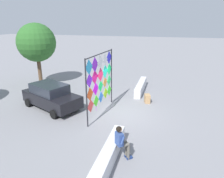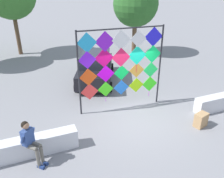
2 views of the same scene
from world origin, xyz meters
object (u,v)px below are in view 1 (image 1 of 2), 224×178
at_px(tree_palm_like, 36,44).
at_px(cardboard_box_large, 147,99).
at_px(parked_car, 51,96).
at_px(seated_vendor, 122,140).
at_px(kite_display_rack, 100,78).

bearing_deg(tree_palm_like, cardboard_box_large, -100.04).
height_order(parked_car, tree_palm_like, tree_palm_like).
relative_size(seated_vendor, parked_car, 0.35).
distance_m(kite_display_rack, seated_vendor, 4.61).
height_order(parked_car, cardboard_box_large, parked_car).
bearing_deg(parked_car, cardboard_box_large, -66.95).
bearing_deg(parked_car, seated_vendor, -125.29).
distance_m(kite_display_rack, tree_palm_like, 7.98).
xyz_separation_m(kite_display_rack, tree_palm_like, (3.97, 6.80, 1.29)).
bearing_deg(parked_car, kite_display_rack, -88.40).
height_order(cardboard_box_large, tree_palm_like, tree_palm_like).
xyz_separation_m(seated_vendor, tree_palm_like, (7.87, 8.94, 2.53)).
xyz_separation_m(parked_car, cardboard_box_large, (2.43, -5.70, -0.50)).
distance_m(cardboard_box_large, tree_palm_like, 9.92).
relative_size(cardboard_box_large, tree_palm_like, 0.11).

